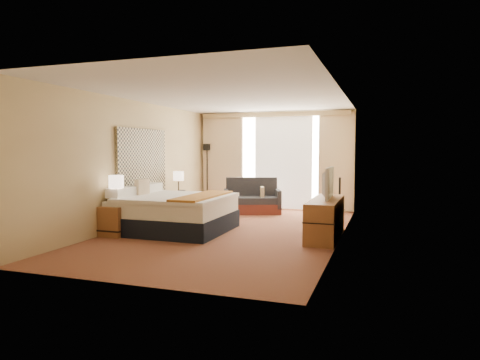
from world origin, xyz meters
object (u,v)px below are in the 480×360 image
(television, at_px, (324,183))
(media_dresser, at_px, (325,218))
(lamp_right, at_px, (178,176))
(bed, at_px, (174,212))
(lamp_left, at_px, (116,182))
(nightstand_right, at_px, (178,204))
(floor_lamp, at_px, (207,162))
(desk_chair, at_px, (334,201))
(nightstand_left, at_px, (116,221))
(loveseat, at_px, (252,201))

(television, bearing_deg, media_dresser, -156.61)
(lamp_right, bearing_deg, bed, -65.90)
(lamp_left, bearing_deg, lamp_right, 89.59)
(media_dresser, distance_m, bed, 2.91)
(nightstand_right, bearing_deg, lamp_right, -52.73)
(floor_lamp, xyz_separation_m, television, (3.68, -3.19, -0.25))
(media_dresser, relative_size, desk_chair, 1.88)
(nightstand_left, xyz_separation_m, loveseat, (1.54, 3.54, 0.02))
(desk_chair, relative_size, television, 0.97)
(nightstand_right, bearing_deg, bed, -65.25)
(loveseat, distance_m, lamp_left, 3.93)
(nightstand_left, relative_size, bed, 0.27)
(lamp_left, relative_size, television, 0.58)
(desk_chair, relative_size, lamp_right, 1.83)
(loveseat, bearing_deg, nightstand_right, -165.82)
(nightstand_right, relative_size, media_dresser, 0.31)
(loveseat, bearing_deg, lamp_right, -162.87)
(desk_chair, bearing_deg, lamp_right, -174.34)
(nightstand_left, xyz_separation_m, lamp_left, (0.04, -0.03, 0.71))
(desk_chair, xyz_separation_m, lamp_right, (-3.56, -0.73, 0.53))
(nightstand_right, distance_m, floor_lamp, 2.09)
(nightstand_left, height_order, lamp_left, lamp_left)
(media_dresser, relative_size, bed, 0.88)
(loveseat, distance_m, television, 3.25)
(lamp_left, distance_m, television, 3.80)
(lamp_right, relative_size, television, 0.53)
(nightstand_left, distance_m, nightstand_right, 2.50)
(floor_lamp, height_order, television, floor_lamp)
(lamp_right, distance_m, television, 3.81)
(media_dresser, relative_size, television, 1.83)
(loveseat, distance_m, lamp_right, 1.97)
(media_dresser, distance_m, lamp_right, 3.94)
(lamp_right, bearing_deg, loveseat, 36.93)
(loveseat, bearing_deg, lamp_left, -132.64)
(desk_chair, distance_m, lamp_left, 4.82)
(media_dresser, relative_size, lamp_right, 3.44)
(television, bearing_deg, floor_lamp, 47.97)
(television, bearing_deg, nightstand_left, 106.52)
(floor_lamp, bearing_deg, nightstand_left, -89.60)
(television, bearing_deg, lamp_right, 69.51)
(lamp_right, bearing_deg, floor_lamp, 92.62)
(floor_lamp, distance_m, television, 4.88)
(bed, relative_size, lamp_left, 3.62)
(media_dresser, xyz_separation_m, bed, (-2.89, -0.31, 0.02))
(loveseat, distance_m, desk_chair, 2.12)
(bed, distance_m, floor_lamp, 3.80)
(nightstand_left, xyz_separation_m, lamp_right, (0.06, 2.42, 0.68))
(lamp_left, bearing_deg, nightstand_left, 145.22)
(bed, bearing_deg, nightstand_right, 114.75)
(lamp_left, xyz_separation_m, lamp_right, (0.02, 2.45, -0.03))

